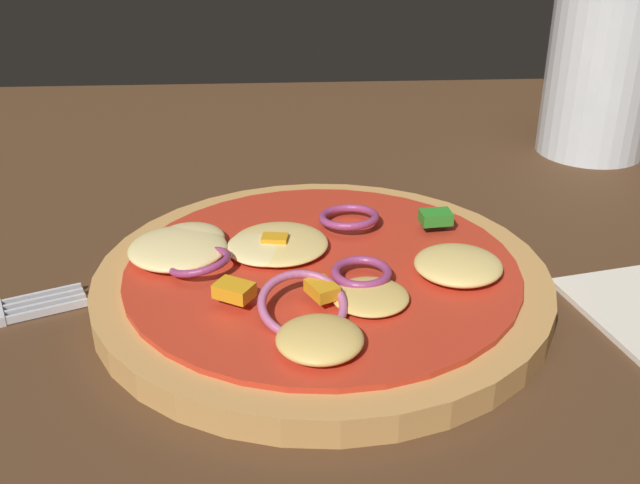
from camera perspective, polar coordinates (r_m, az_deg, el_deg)
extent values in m
cube|color=#4C301C|center=(0.37, -7.28, -9.23)|extent=(1.34, 0.88, 0.04)
cylinder|color=tan|center=(0.39, 0.17, -3.05)|extent=(0.23, 0.23, 0.01)
cylinder|color=red|center=(0.39, 0.17, -1.98)|extent=(0.20, 0.20, 0.00)
ellipsoid|color=#E5BC60|center=(0.36, 3.68, -3.79)|extent=(0.04, 0.04, 0.01)
ellipsoid|color=#F4DB8E|center=(0.40, -3.82, -0.31)|extent=(0.04, 0.04, 0.01)
ellipsoid|color=#EFCC72|center=(0.40, -3.02, -0.11)|extent=(0.05, 0.05, 0.01)
ellipsoid|color=#F4DB8E|center=(0.40, -10.48, -0.45)|extent=(0.05, 0.05, 0.01)
ellipsoid|color=#F4DB8E|center=(0.41, -9.59, 0.26)|extent=(0.04, 0.04, 0.01)
ellipsoid|color=#EFCC72|center=(0.38, 10.18, -1.67)|extent=(0.04, 0.04, 0.01)
ellipsoid|color=#E5BC60|center=(0.32, -0.01, -7.19)|extent=(0.04, 0.04, 0.01)
torus|color=#93386B|center=(0.42, 2.15, 1.85)|extent=(0.04, 0.04, 0.01)
torus|color=#93386B|center=(0.37, 3.08, -2.27)|extent=(0.04, 0.04, 0.00)
torus|color=#B25984|center=(0.34, -1.29, -4.62)|extent=(0.05, 0.05, 0.02)
torus|color=#93386B|center=(0.38, -8.91, -1.45)|extent=(0.04, 0.04, 0.01)
cube|color=orange|center=(0.35, -6.40, -3.86)|extent=(0.02, 0.02, 0.01)
cube|color=orange|center=(0.35, 0.12, -3.30)|extent=(0.02, 0.02, 0.01)
cube|color=#2D8C28|center=(0.42, 8.56, 1.82)|extent=(0.02, 0.01, 0.01)
cube|color=orange|center=(0.40, -3.36, 0.11)|extent=(0.01, 0.01, 0.01)
cube|color=silver|center=(0.40, -19.49, -4.84)|extent=(0.04, 0.02, 0.00)
cube|color=silver|center=(0.40, -19.62, -4.45)|extent=(0.04, 0.02, 0.00)
cube|color=silver|center=(0.41, -19.73, -4.08)|extent=(0.04, 0.02, 0.00)
cube|color=silver|center=(0.41, -19.85, -3.72)|extent=(0.04, 0.02, 0.00)
cylinder|color=silver|center=(0.60, 20.05, 11.73)|extent=(0.08, 0.08, 0.12)
cylinder|color=gold|center=(0.61, 19.59, 8.93)|extent=(0.07, 0.07, 0.06)
cylinder|color=white|center=(0.60, 20.11, 12.14)|extent=(0.07, 0.07, 0.01)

